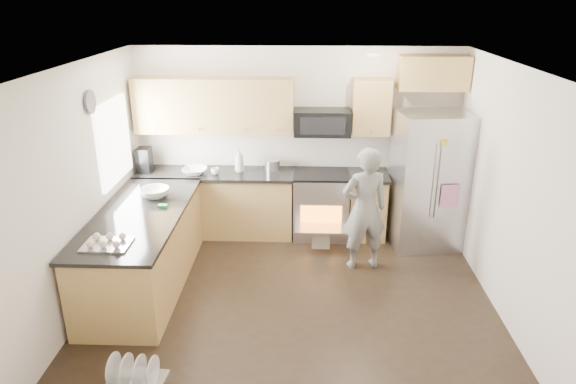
{
  "coord_description": "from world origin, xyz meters",
  "views": [
    {
      "loc": [
        0.13,
        -5.01,
        3.27
      ],
      "look_at": [
        -0.07,
        0.5,
        1.11
      ],
      "focal_mm": 32.0,
      "sensor_mm": 36.0,
      "label": 1
    }
  ],
  "objects_px": {
    "dish_rack": "(134,378)",
    "person": "(365,209)",
    "refrigerator": "(429,181)",
    "stove_range": "(321,190)"
  },
  "relations": [
    {
      "from": "person",
      "to": "dish_rack",
      "type": "distance_m",
      "value": 3.22
    },
    {
      "from": "dish_rack",
      "to": "person",
      "type": "bearing_deg",
      "value": 45.03
    },
    {
      "from": "person",
      "to": "dish_rack",
      "type": "relative_size",
      "value": 2.9
    },
    {
      "from": "stove_range",
      "to": "person",
      "type": "height_order",
      "value": "stove_range"
    },
    {
      "from": "stove_range",
      "to": "dish_rack",
      "type": "height_order",
      "value": "stove_range"
    },
    {
      "from": "refrigerator",
      "to": "dish_rack",
      "type": "bearing_deg",
      "value": -144.85
    },
    {
      "from": "stove_range",
      "to": "person",
      "type": "distance_m",
      "value": 1.05
    },
    {
      "from": "dish_rack",
      "to": "stove_range",
      "type": "bearing_deg",
      "value": 61.39
    },
    {
      "from": "person",
      "to": "stove_range",
      "type": "bearing_deg",
      "value": -73.84
    },
    {
      "from": "stove_range",
      "to": "person",
      "type": "xyz_separation_m",
      "value": [
        0.51,
        -0.91,
        0.11
      ]
    }
  ]
}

